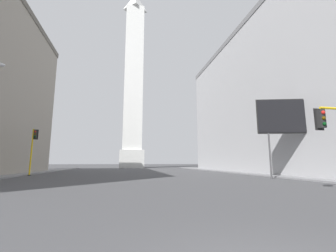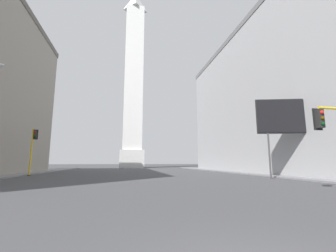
# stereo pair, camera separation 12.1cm
# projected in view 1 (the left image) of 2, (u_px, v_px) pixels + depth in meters

# --- Properties ---
(sidewalk_right) EXTENTS (5.00, 80.55, 0.15)m
(sidewalk_right) POSITION_uv_depth(u_px,v_px,m) (271.00, 175.00, 29.59)
(sidewalk_right) COLOR slate
(sidewalk_right) RESTS_ON ground_plane
(building_right) EXTENTS (19.17, 49.50, 25.10)m
(building_right) POSITION_uv_depth(u_px,v_px,m) (297.00, 97.00, 37.73)
(building_right) COLOR #9E9EA0
(building_right) RESTS_ON ground_plane
(obelisk) EXTENTS (7.22, 7.22, 59.08)m
(obelisk) POSITION_uv_depth(u_px,v_px,m) (134.00, 79.00, 72.54)
(obelisk) COLOR silver
(obelisk) RESTS_ON ground_plane
(traffic_light_mid_left) EXTENTS (0.76, 0.52, 6.05)m
(traffic_light_mid_left) POSITION_uv_depth(u_px,v_px,m) (33.00, 145.00, 29.42)
(traffic_light_mid_left) COLOR yellow
(traffic_light_mid_left) RESTS_ON ground_plane
(billboard_sign) EXTENTS (6.68, 1.95, 8.47)m
(billboard_sign) POSITION_uv_depth(u_px,v_px,m) (290.00, 117.00, 24.03)
(billboard_sign) COLOR #3F3F42
(billboard_sign) RESTS_ON ground_plane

